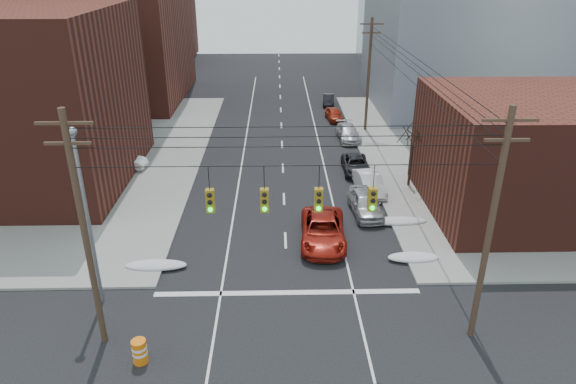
{
  "coord_description": "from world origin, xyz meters",
  "views": [
    {
      "loc": [
        -0.47,
        -15.82,
        16.11
      ],
      "look_at": [
        0.17,
        12.69,
        3.0
      ],
      "focal_mm": 32.0,
      "sensor_mm": 36.0,
      "label": 1
    }
  ],
  "objects_px": {
    "parked_car_f": "(328,100)",
    "parked_car_c": "(356,165)",
    "parked_car_b": "(369,183)",
    "lot_car_b": "(105,151)",
    "red_pickup": "(323,230)",
    "lot_car_c": "(89,154)",
    "construction_barrel": "(140,351)",
    "parked_car_e": "(334,114)",
    "lot_car_a": "(121,160)",
    "lot_car_d": "(57,161)",
    "parked_car_a": "(365,203)",
    "parked_car_d": "(348,133)"
  },
  "relations": [
    {
      "from": "parked_car_a",
      "to": "lot_car_c",
      "type": "bearing_deg",
      "value": 151.46
    },
    {
      "from": "lot_car_d",
      "to": "lot_car_b",
      "type": "bearing_deg",
      "value": -68.89
    },
    {
      "from": "parked_car_d",
      "to": "lot_car_c",
      "type": "relative_size",
      "value": 1.06
    },
    {
      "from": "parked_car_b",
      "to": "lot_car_b",
      "type": "distance_m",
      "value": 23.06
    },
    {
      "from": "red_pickup",
      "to": "parked_car_b",
      "type": "height_order",
      "value": "red_pickup"
    },
    {
      "from": "lot_car_a",
      "to": "parked_car_d",
      "type": "bearing_deg",
      "value": -60.19
    },
    {
      "from": "parked_car_c",
      "to": "lot_car_c",
      "type": "xyz_separation_m",
      "value": [
        -22.52,
        2.61,
        0.17
      ]
    },
    {
      "from": "parked_car_b",
      "to": "lot_car_c",
      "type": "relative_size",
      "value": 0.98
    },
    {
      "from": "parked_car_f",
      "to": "parked_car_c",
      "type": "bearing_deg",
      "value": -83.95
    },
    {
      "from": "parked_car_a",
      "to": "construction_barrel",
      "type": "bearing_deg",
      "value": -134.74
    },
    {
      "from": "red_pickup",
      "to": "construction_barrel",
      "type": "xyz_separation_m",
      "value": [
        -8.8,
        -10.16,
        -0.22
      ]
    },
    {
      "from": "parked_car_b",
      "to": "lot_car_a",
      "type": "xyz_separation_m",
      "value": [
        -19.74,
        4.87,
        0.11
      ]
    },
    {
      "from": "lot_car_a",
      "to": "lot_car_b",
      "type": "bearing_deg",
      "value": 48.38
    },
    {
      "from": "construction_barrel",
      "to": "lot_car_c",
      "type": "bearing_deg",
      "value": 112.66
    },
    {
      "from": "lot_car_b",
      "to": "construction_barrel",
      "type": "relative_size",
      "value": 3.85
    },
    {
      "from": "parked_car_f",
      "to": "lot_car_a",
      "type": "bearing_deg",
      "value": -128.04
    },
    {
      "from": "parked_car_c",
      "to": "parked_car_a",
      "type": "bearing_deg",
      "value": -92.86
    },
    {
      "from": "parked_car_d",
      "to": "construction_barrel",
      "type": "height_order",
      "value": "parked_car_d"
    },
    {
      "from": "lot_car_a",
      "to": "lot_car_b",
      "type": "xyz_separation_m",
      "value": [
        -2.08,
        2.59,
        -0.07
      ]
    },
    {
      "from": "parked_car_b",
      "to": "construction_barrel",
      "type": "relative_size",
      "value": 3.85
    },
    {
      "from": "parked_car_c",
      "to": "lot_car_d",
      "type": "xyz_separation_m",
      "value": [
        -24.62,
        1.02,
        0.19
      ]
    },
    {
      "from": "parked_car_e",
      "to": "parked_car_c",
      "type": "bearing_deg",
      "value": -95.19
    },
    {
      "from": "construction_barrel",
      "to": "parked_car_e",
      "type": "bearing_deg",
      "value": 71.32
    },
    {
      "from": "lot_car_a",
      "to": "lot_car_c",
      "type": "xyz_separation_m",
      "value": [
        -3.21,
        1.71,
        -0.03
      ]
    },
    {
      "from": "parked_car_e",
      "to": "lot_car_a",
      "type": "distance_m",
      "value": 23.56
    },
    {
      "from": "lot_car_b",
      "to": "lot_car_a",
      "type": "bearing_deg",
      "value": -149.35
    },
    {
      "from": "parked_car_a",
      "to": "parked_car_e",
      "type": "height_order",
      "value": "parked_car_a"
    },
    {
      "from": "parked_car_a",
      "to": "lot_car_c",
      "type": "distance_m",
      "value": 24.28
    },
    {
      "from": "lot_car_d",
      "to": "lot_car_c",
      "type": "bearing_deg",
      "value": -69.24
    },
    {
      "from": "parked_car_b",
      "to": "construction_barrel",
      "type": "distance_m",
      "value": 21.73
    },
    {
      "from": "parked_car_a",
      "to": "lot_car_b",
      "type": "xyz_separation_m",
      "value": [
        -20.96,
        10.97,
        -0.03
      ]
    },
    {
      "from": "parked_car_e",
      "to": "lot_car_c",
      "type": "bearing_deg",
      "value": -157.58
    },
    {
      "from": "lot_car_a",
      "to": "construction_barrel",
      "type": "xyz_separation_m",
      "value": [
        6.84,
        -22.36,
        -0.25
      ]
    },
    {
      "from": "lot_car_c",
      "to": "lot_car_b",
      "type": "bearing_deg",
      "value": -39.63
    },
    {
      "from": "parked_car_e",
      "to": "parked_car_a",
      "type": "bearing_deg",
      "value": -96.62
    },
    {
      "from": "parked_car_e",
      "to": "parked_car_f",
      "type": "height_order",
      "value": "parked_car_e"
    },
    {
      "from": "parked_car_f",
      "to": "lot_car_c",
      "type": "xyz_separation_m",
      "value": [
        -22.25,
        -18.46,
        0.19
      ]
    },
    {
      "from": "parked_car_f",
      "to": "parked_car_b",
      "type": "bearing_deg",
      "value": -83.09
    },
    {
      "from": "lot_car_c",
      "to": "construction_barrel",
      "type": "xyz_separation_m",
      "value": [
        10.05,
        -24.06,
        -0.21
      ]
    },
    {
      "from": "parked_car_c",
      "to": "lot_car_b",
      "type": "height_order",
      "value": "lot_car_b"
    },
    {
      "from": "parked_car_e",
      "to": "lot_car_a",
      "type": "xyz_separation_m",
      "value": [
        -19.07,
        -13.83,
        0.18
      ]
    },
    {
      "from": "red_pickup",
      "to": "lot_car_a",
      "type": "bearing_deg",
      "value": 145.23
    },
    {
      "from": "parked_car_b",
      "to": "parked_car_c",
      "type": "height_order",
      "value": "parked_car_b"
    },
    {
      "from": "parked_car_c",
      "to": "lot_car_b",
      "type": "bearing_deg",
      "value": 171.17
    },
    {
      "from": "lot_car_a",
      "to": "lot_car_d",
      "type": "distance_m",
      "value": 5.31
    },
    {
      "from": "parked_car_a",
      "to": "parked_car_b",
      "type": "relative_size",
      "value": 1.05
    },
    {
      "from": "parked_car_a",
      "to": "parked_car_d",
      "type": "xyz_separation_m",
      "value": [
        0.86,
        15.63,
        -0.1
      ]
    },
    {
      "from": "parked_car_a",
      "to": "parked_car_b",
      "type": "bearing_deg",
      "value": 72.23
    },
    {
      "from": "lot_car_a",
      "to": "red_pickup",
      "type": "bearing_deg",
      "value": -118.33
    },
    {
      "from": "parked_car_a",
      "to": "parked_car_d",
      "type": "distance_m",
      "value": 15.66
    }
  ]
}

